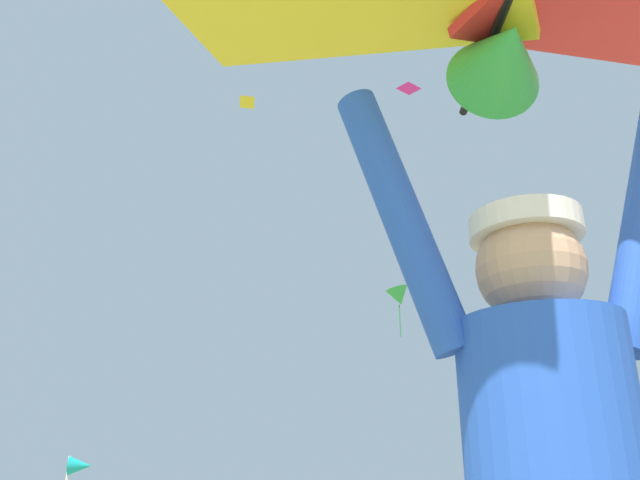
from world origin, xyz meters
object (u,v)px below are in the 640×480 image
(distant_kite_green_high_right, at_px, (399,297))
(distant_kite_purple_mid_right, at_px, (421,227))
(distant_kite_magenta_low_right, at_px, (409,88))
(distant_kite_yellow_high_left, at_px, (247,102))
(marker_flag, at_px, (77,474))

(distant_kite_green_high_right, bearing_deg, distant_kite_purple_mid_right, 69.70)
(distant_kite_magenta_low_right, bearing_deg, distant_kite_yellow_high_left, 126.68)
(distant_kite_yellow_high_left, height_order, distant_kite_magenta_low_right, distant_kite_yellow_high_left)
(distant_kite_magenta_low_right, height_order, marker_flag, distant_kite_magenta_low_right)
(distant_kite_purple_mid_right, bearing_deg, distant_kite_magenta_low_right, -108.50)
(distant_kite_yellow_high_left, xyz_separation_m, marker_flag, (-2.33, -18.87, -18.29))
(distant_kite_magenta_low_right, bearing_deg, marker_flag, -126.74)
(distant_kite_green_high_right, distance_m, distant_kite_purple_mid_right, 21.39)
(distant_kite_purple_mid_right, relative_size, marker_flag, 0.56)
(distant_kite_yellow_high_left, bearing_deg, distant_kite_purple_mid_right, 33.68)
(distant_kite_yellow_high_left, bearing_deg, distant_kite_green_high_right, -67.07)
(distant_kite_magenta_low_right, relative_size, distant_kite_green_high_right, 0.57)
(distant_kite_magenta_low_right, distance_m, marker_flag, 19.82)
(distant_kite_yellow_high_left, distance_m, distant_kite_green_high_right, 17.26)
(distant_kite_magenta_low_right, height_order, distant_kite_purple_mid_right, distant_kite_purple_mid_right)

